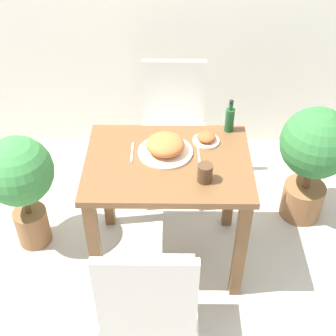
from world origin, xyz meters
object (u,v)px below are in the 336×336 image
Objects in this scene: chair_near at (149,299)px; drink_cup at (205,173)px; chair_far at (174,124)px; sauce_bottle at (230,119)px; side_plate at (206,138)px; potted_plant_right at (314,154)px; food_plate at (165,146)px; potted_plant_left at (20,179)px.

drink_cup is (0.25, 0.52, 0.26)m from chair_near.
chair_near is 1.00× the size of chair_far.
chair_far is at bearing -94.52° from chair_near.
chair_near is at bearing -94.52° from chair_far.
chair_far is 4.58× the size of sauce_bottle.
drink_cup reaches higher than side_plate.
chair_near reaches higher than potted_plant_right.
chair_far is 0.64m from food_plate.
drink_cup is at bearing -143.42° from potted_plant_right.
chair_near is 1.40m from potted_plant_right.
food_plate is at bearing -94.30° from chair_far.
food_plate reaches higher than potted_plant_left.
drink_cup is (-0.02, -0.31, 0.02)m from side_plate.
side_plate is at bearing -108.34° from chair_near.
food_plate is 1.98× the size of side_plate.
side_plate reaches higher than potted_plant_left.
potted_plant_left is (-0.86, -0.54, -0.01)m from chair_far.
potted_plant_right is at bearing 36.58° from drink_cup.
sauce_bottle reaches higher than chair_far.
drink_cup is at bearing -109.96° from sauce_bottle.
chair_near is 0.91m from side_plate.
sauce_bottle is (0.15, 0.42, 0.03)m from drink_cup.
chair_near is 4.58× the size of sauce_bottle.
side_plate is 1.06m from potted_plant_left.
food_plate is 0.38× the size of potted_plant_left.
potted_plant_left is at bearing -171.47° from potted_plant_right.
chair_far is at bearing 109.66° from side_plate.
side_plate is at bearing -163.36° from potted_plant_right.
chair_far is 3.16× the size of food_plate.
sauce_bottle reaches higher than side_plate.
side_plate is at bearing -70.34° from chair_far.
chair_far reaches higher than side_plate.
food_plate is at bearing -2.97° from potted_plant_left.
potted_plant_right is at bearing 9.51° from sauce_bottle.
chair_far reaches higher than drink_cup.
sauce_bottle is (0.35, 0.21, 0.03)m from food_plate.
chair_near is 1.14× the size of potted_plant_right.
chair_far is 1.01m from potted_plant_left.
potted_plant_left is at bearing 165.70° from drink_cup.
sauce_bottle reaches higher than chair_near.
potted_plant_left is (-1.16, -0.16, -0.30)m from sauce_bottle.
potted_plant_right is (0.67, 0.20, -0.25)m from side_plate.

